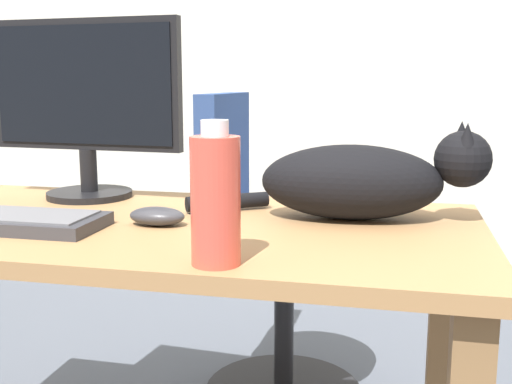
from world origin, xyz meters
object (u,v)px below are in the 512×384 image
monitor (85,102)px  computer_mouse (157,216)px  office_chair (268,271)px  water_bottle (216,199)px  cat (363,179)px

monitor → computer_mouse: (0.27, -0.24, -0.21)m
office_chair → water_bottle: (0.10, -0.89, 0.39)m
monitor → office_chair: bearing=51.4°
office_chair → monitor: monitor is taller
monitor → computer_mouse: monitor is taller
office_chair → monitor: size_ratio=1.97×
cat → water_bottle: bearing=-118.3°
cat → computer_mouse: 0.41m
office_chair → monitor: 0.76m
monitor → water_bottle: bearing=-45.6°
office_chair → computer_mouse: 0.74m
cat → monitor: bearing=171.8°
office_chair → water_bottle: size_ratio=4.33×
monitor → water_bottle: size_ratio=2.20×
office_chair → monitor: bearing=-128.6°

